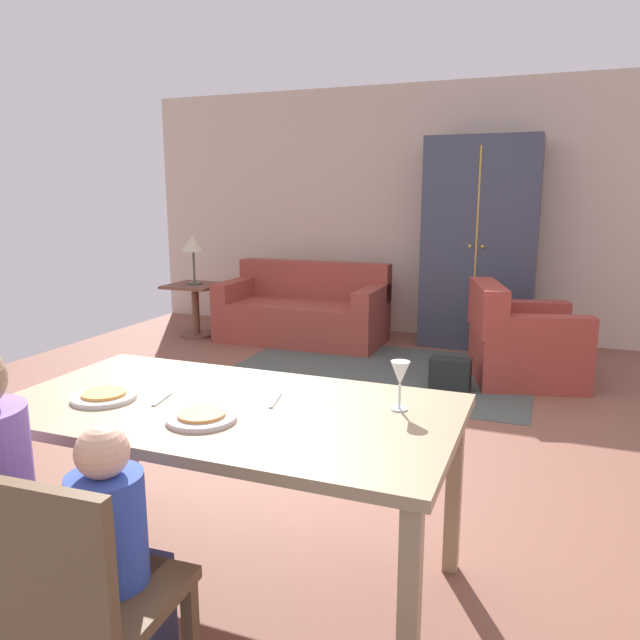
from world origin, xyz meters
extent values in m
cube|color=brown|center=(0.00, 0.40, -0.01)|extent=(6.83, 6.01, 0.02)
cube|color=beige|center=(0.00, 3.46, 1.35)|extent=(6.83, 0.10, 2.70)
cube|color=#9F8462|center=(0.14, -1.33, 0.74)|extent=(1.74, 0.93, 0.04)
cube|color=#9F8462|center=(0.95, -1.73, 0.36)|extent=(0.06, 0.06, 0.72)
cube|color=#9F8462|center=(-0.67, -0.93, 0.36)|extent=(0.06, 0.06, 0.72)
cube|color=#9F8462|center=(0.95, -0.93, 0.36)|extent=(0.06, 0.06, 0.72)
cylinder|color=silver|center=(-0.34, -1.45, 0.77)|extent=(0.25, 0.25, 0.02)
cylinder|color=gold|center=(-0.34, -1.45, 0.78)|extent=(0.17, 0.17, 0.01)
cylinder|color=silver|center=(0.14, -1.51, 0.77)|extent=(0.25, 0.25, 0.02)
cylinder|color=#D99149|center=(0.14, -1.51, 0.78)|extent=(0.17, 0.17, 0.01)
cylinder|color=silver|center=(0.77, -1.15, 0.76)|extent=(0.06, 0.06, 0.01)
cylinder|color=silver|center=(0.77, -1.15, 0.81)|extent=(0.01, 0.01, 0.09)
cone|color=silver|center=(0.77, -1.15, 0.90)|extent=(0.07, 0.07, 0.09)
cube|color=silver|center=(-0.12, -1.38, 0.76)|extent=(0.04, 0.15, 0.01)
cube|color=silver|center=(0.30, -1.23, 0.76)|extent=(0.05, 0.17, 0.01)
cube|color=brown|center=(-0.18, -1.88, 0.21)|extent=(0.04, 0.04, 0.41)
cube|color=#383658|center=(-0.35, -1.94, 0.23)|extent=(0.29, 0.36, 0.45)
cube|color=brown|center=(0.14, -2.07, 0.43)|extent=(0.44, 0.44, 0.04)
cube|color=brown|center=(0.15, -2.26, 0.66)|extent=(0.42, 0.06, 0.42)
cube|color=brown|center=(-0.05, -1.90, 0.21)|extent=(0.04, 0.04, 0.41)
cube|color=#313557|center=(0.14, -1.96, 0.23)|extent=(0.20, 0.25, 0.45)
cylinder|color=#3450BC|center=(0.14, -2.01, 0.62)|extent=(0.22, 0.22, 0.33)
sphere|color=#F1B698|center=(0.14, -2.01, 0.85)|extent=(0.15, 0.15, 0.15)
cube|color=#484F4A|center=(-0.11, 1.78, 0.00)|extent=(2.60, 1.80, 0.01)
cube|color=#953E34|center=(-1.20, 2.58, 0.21)|extent=(1.73, 0.84, 0.42)
cube|color=#953E34|center=(-1.20, 2.92, 0.62)|extent=(1.73, 0.20, 0.40)
cube|color=#953E34|center=(-1.98, 2.58, 0.52)|extent=(0.18, 0.84, 0.20)
cube|color=#953E34|center=(-0.43, 2.58, 0.52)|extent=(0.18, 0.84, 0.20)
cube|color=#973A31|center=(1.10, 1.98, 0.21)|extent=(1.03, 1.04, 0.42)
cube|color=#973A31|center=(0.77, 1.89, 0.62)|extent=(0.42, 0.87, 0.40)
cube|color=#973A31|center=(1.19, 1.66, 0.52)|extent=(0.86, 0.40, 0.20)
cube|color=#973A31|center=(1.01, 2.31, 0.52)|extent=(0.86, 0.40, 0.20)
cube|color=#393C4D|center=(0.55, 3.07, 1.05)|extent=(1.10, 0.56, 2.10)
cube|color=gold|center=(0.55, 2.79, 1.05)|extent=(0.02, 0.01, 1.89)
sphere|color=gold|center=(0.49, 2.78, 1.05)|extent=(0.04, 0.04, 0.04)
sphere|color=gold|center=(0.61, 2.78, 1.05)|extent=(0.04, 0.04, 0.04)
cube|color=brown|center=(-2.38, 2.38, 0.56)|extent=(0.56, 0.56, 0.03)
cylinder|color=brown|center=(-2.38, 2.38, 0.27)|extent=(0.08, 0.08, 0.55)
cylinder|color=brown|center=(-2.38, 2.38, 0.01)|extent=(0.36, 0.36, 0.03)
cylinder|color=#474E40|center=(-2.38, 2.38, 0.59)|extent=(0.16, 0.16, 0.02)
cylinder|color=#474E40|center=(-2.38, 2.38, 0.77)|extent=(0.02, 0.02, 0.34)
cone|color=beige|center=(-2.38, 2.38, 1.03)|extent=(0.26, 0.26, 0.18)
cube|color=black|center=(0.55, 1.48, 0.13)|extent=(0.32, 0.16, 0.26)
camera|label=1|loc=(1.26, -3.26, 1.55)|focal=34.12mm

